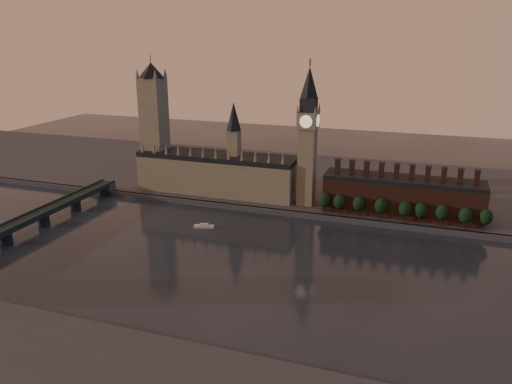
# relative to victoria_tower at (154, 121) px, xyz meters

# --- Properties ---
(ground) EXTENTS (900.00, 900.00, 0.00)m
(ground) POSITION_rel_victoria_tower_xyz_m (120.00, -115.00, -59.09)
(ground) COLOR black
(ground) RESTS_ON ground
(north_bank) EXTENTS (900.00, 182.00, 4.00)m
(north_bank) POSITION_rel_victoria_tower_xyz_m (120.00, 63.04, -57.09)
(north_bank) COLOR #414246
(north_bank) RESTS_ON ground
(palace_of_westminster) EXTENTS (130.00, 30.30, 74.00)m
(palace_of_westminster) POSITION_rel_victoria_tower_xyz_m (55.59, -0.09, -37.46)
(palace_of_westminster) COLOR gray
(palace_of_westminster) RESTS_ON north_bank
(victoria_tower) EXTENTS (24.00, 24.00, 108.00)m
(victoria_tower) POSITION_rel_victoria_tower_xyz_m (0.00, 0.00, 0.00)
(victoria_tower) COLOR gray
(victoria_tower) RESTS_ON north_bank
(big_ben) EXTENTS (15.00, 15.00, 107.00)m
(big_ben) POSITION_rel_victoria_tower_xyz_m (130.00, -5.00, -2.26)
(big_ben) COLOR gray
(big_ben) RESTS_ON north_bank
(chimney_block) EXTENTS (110.00, 25.00, 37.00)m
(chimney_block) POSITION_rel_victoria_tower_xyz_m (200.00, -5.00, -41.27)
(chimney_block) COLOR #4F291E
(chimney_block) RESTS_ON north_bank
(embankment_tree_0) EXTENTS (8.60, 8.60, 14.88)m
(embankment_tree_0) POSITION_rel_victoria_tower_xyz_m (147.40, -19.50, -45.62)
(embankment_tree_0) COLOR black
(embankment_tree_0) RESTS_ON north_bank
(embankment_tree_1) EXTENTS (8.60, 8.60, 14.88)m
(embankment_tree_1) POSITION_rel_victoria_tower_xyz_m (158.10, -20.04, -45.62)
(embankment_tree_1) COLOR black
(embankment_tree_1) RESTS_ON north_bank
(embankment_tree_2) EXTENTS (8.60, 8.60, 14.88)m
(embankment_tree_2) POSITION_rel_victoria_tower_xyz_m (171.81, -20.01, -45.62)
(embankment_tree_2) COLOR black
(embankment_tree_2) RESTS_ON north_bank
(embankment_tree_3) EXTENTS (8.60, 8.60, 14.88)m
(embankment_tree_3) POSITION_rel_victoria_tower_xyz_m (186.95, -19.93, -45.62)
(embankment_tree_3) COLOR black
(embankment_tree_3) RESTS_ON north_bank
(embankment_tree_4) EXTENTS (8.60, 8.60, 14.88)m
(embankment_tree_4) POSITION_rel_victoria_tower_xyz_m (203.20, -20.48, -45.62)
(embankment_tree_4) COLOR black
(embankment_tree_4) RESTS_ON north_bank
(embankment_tree_5) EXTENTS (8.60, 8.60, 14.88)m
(embankment_tree_5) POSITION_rel_victoria_tower_xyz_m (213.45, -19.77, -45.62)
(embankment_tree_5) COLOR black
(embankment_tree_5) RESTS_ON north_bank
(embankment_tree_6) EXTENTS (8.60, 8.60, 14.88)m
(embankment_tree_6) POSITION_rel_victoria_tower_xyz_m (227.13, -19.89, -45.62)
(embankment_tree_6) COLOR black
(embankment_tree_6) RESTS_ON north_bank
(embankment_tree_7) EXTENTS (8.60, 8.60, 14.88)m
(embankment_tree_7) POSITION_rel_victoria_tower_xyz_m (241.61, -20.78, -45.62)
(embankment_tree_7) COLOR black
(embankment_tree_7) RESTS_ON north_bank
(embankment_tree_8) EXTENTS (8.60, 8.60, 14.88)m
(embankment_tree_8) POSITION_rel_victoria_tower_xyz_m (254.10, -19.66, -45.62)
(embankment_tree_8) COLOR black
(embankment_tree_8) RESTS_ON north_bank
(westminster_bridge) EXTENTS (14.00, 200.00, 11.55)m
(westminster_bridge) POSITION_rel_victoria_tower_xyz_m (-35.00, -117.70, -51.65)
(westminster_bridge) COLOR #1D2E29
(westminster_bridge) RESTS_ON ground
(river_boat) EXTENTS (14.38, 7.53, 2.76)m
(river_boat) POSITION_rel_victoria_tower_xyz_m (72.97, -65.99, -58.03)
(river_boat) COLOR silver
(river_boat) RESTS_ON ground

